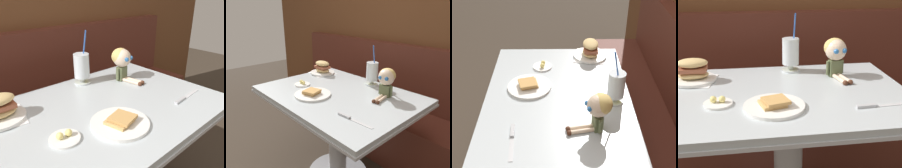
{
  "view_description": "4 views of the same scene",
  "coord_description": "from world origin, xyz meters",
  "views": [
    {
      "loc": [
        -0.64,
        -0.56,
        1.27
      ],
      "look_at": [
        0.08,
        0.24,
        0.81
      ],
      "focal_mm": 36.06,
      "sensor_mm": 36.0,
      "label": 1
    },
    {
      "loc": [
        1.06,
        -0.8,
        1.32
      ],
      "look_at": [
        -0.03,
        0.21,
        0.79
      ],
      "focal_mm": 34.84,
      "sensor_mm": 36.0,
      "label": 2
    },
    {
      "loc": [
        1.42,
        0.2,
        1.77
      ],
      "look_at": [
        0.04,
        0.21,
        0.84
      ],
      "focal_mm": 50.73,
      "sensor_mm": 36.0,
      "label": 3
    },
    {
      "loc": [
        -0.19,
        -1.15,
        1.27
      ],
      "look_at": [
        0.01,
        0.18,
        0.78
      ],
      "focal_mm": 51.03,
      "sensor_mm": 36.0,
      "label": 4
    }
  ],
  "objects": [
    {
      "name": "booth_bench",
      "position": [
        0.0,
        0.81,
        0.33
      ],
      "size": [
        2.6,
        0.48,
        1.0
      ],
      "color": "#512319",
      "rests_on": "ground"
    },
    {
      "name": "butter_knife",
      "position": [
        0.32,
        -0.03,
        0.74
      ],
      "size": [
        0.24,
        0.04,
        0.01
      ],
      "color": "silver",
      "rests_on": "diner_table"
    },
    {
      "name": "diner_table",
      "position": [
        0.0,
        0.18,
        0.54
      ],
      "size": [
        1.11,
        0.81,
        0.74
      ],
      "color": "#B2BCC1",
      "rests_on": "ground"
    },
    {
      "name": "milkshake_glass",
      "position": [
        0.06,
        0.49,
        0.84
      ],
      "size": [
        0.1,
        0.1,
        0.31
      ],
      "color": "silver",
      "rests_on": "diner_table"
    },
    {
      "name": "butter_saucer",
      "position": [
        -0.31,
        0.08,
        0.75
      ],
      "size": [
        0.12,
        0.12,
        0.04
      ],
      "color": "white",
      "rests_on": "diner_table"
    },
    {
      "name": "toast_plate",
      "position": [
        -0.08,
        0.02,
        0.75
      ],
      "size": [
        0.25,
        0.25,
        0.04
      ],
      "color": "white",
      "rests_on": "diner_table"
    },
    {
      "name": "seated_doll",
      "position": [
        0.27,
        0.37,
        0.87
      ],
      "size": [
        0.13,
        0.23,
        0.2
      ],
      "color": "#5B6642",
      "rests_on": "diner_table"
    }
  ]
}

